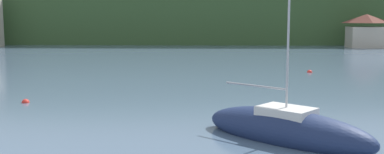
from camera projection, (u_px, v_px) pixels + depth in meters
wooded_hillside at (138, 15)px, 120.60m from camera, size 352.00×54.43×37.77m
shore_building_westcentral at (366, 31)px, 82.50m from camera, size 6.37×4.74×5.97m
sailboat_mid_0 at (286, 129)px, 20.80m from camera, size 7.96×7.27×12.66m
mooring_buoy_near at (26, 103)px, 29.91m from camera, size 0.49×0.49×0.49m
mooring_buoy_far at (310, 72)px, 46.08m from camera, size 0.52×0.52×0.52m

